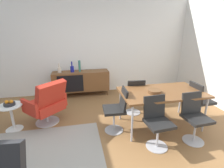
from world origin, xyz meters
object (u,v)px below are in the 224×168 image
at_px(wooden_bowl_on_table, 154,91).
at_px(dining_chair_back_left, 134,95).
at_px(vase_cobalt, 59,70).
at_px(dining_chair_near_window, 117,108).
at_px(dining_chair_front_left, 157,120).
at_px(fruit_bowl, 9,103).
at_px(vase_ceramic_small, 72,69).
at_px(dining_chair_far_end, 199,100).
at_px(lounge_chair_red, 47,103).
at_px(dining_chair_front_right, 195,116).
at_px(dining_table, 162,93).
at_px(side_table_round, 12,115).
at_px(vase_sculptural_dark, 80,66).
at_px(sideboard, 81,81).

relative_size(wooden_bowl_on_table, dining_chair_back_left, 0.30).
height_order(vase_cobalt, dining_chair_near_window, vase_cobalt).
distance_m(wooden_bowl_on_table, dining_chair_front_left, 0.63).
height_order(dining_chair_back_left, fruit_bowl, dining_chair_back_left).
bearing_deg(wooden_bowl_on_table, vase_ceramic_small, 127.00).
bearing_deg(dining_chair_far_end, fruit_bowl, 173.02).
height_order(lounge_chair_red, fruit_bowl, lounge_chair_red).
height_order(vase_cobalt, dining_chair_front_right, vase_cobalt).
bearing_deg(lounge_chair_red, wooden_bowl_on_table, -16.03).
relative_size(dining_chair_back_left, lounge_chair_red, 0.90).
height_order(wooden_bowl_on_table, dining_chair_front_right, dining_chair_front_right).
bearing_deg(dining_chair_near_window, wooden_bowl_on_table, -2.96).
bearing_deg(vase_ceramic_small, dining_chair_front_right, -51.16).
xyz_separation_m(dining_table, wooden_bowl_on_table, (-0.18, -0.04, 0.07)).
relative_size(dining_chair_back_left, side_table_round, 1.65).
xyz_separation_m(dining_chair_back_left, lounge_chair_red, (-1.87, -0.01, -0.00)).
xyz_separation_m(dining_table, dining_chair_near_window, (-0.89, -0.00, -0.23)).
relative_size(vase_sculptural_dark, dining_chair_back_left, 0.38).
height_order(vase_ceramic_small, dining_chair_near_window, vase_ceramic_small).
height_order(vase_ceramic_small, wooden_bowl_on_table, vase_ceramic_small).
height_order(vase_sculptural_dark, dining_chair_front_left, vase_sculptural_dark).
relative_size(dining_chair_far_end, fruit_bowl, 4.28).
xyz_separation_m(dining_chair_back_left, dining_chair_near_window, (-0.53, -0.56, 0.00)).
xyz_separation_m(vase_ceramic_small, dining_chair_far_end, (2.60, -2.00, -0.35)).
xyz_separation_m(sideboard, dining_chair_far_end, (2.37, -2.00, 0.03)).
distance_m(sideboard, fruit_bowl, 2.07).
bearing_deg(dining_chair_front_left, sideboard, 113.83).
bearing_deg(wooden_bowl_on_table, dining_chair_far_end, 2.06).
distance_m(side_table_round, fruit_bowl, 0.23).
distance_m(dining_table, dining_chair_far_end, 0.92).
height_order(sideboard, dining_chair_far_end, dining_chair_far_end).
distance_m(dining_chair_back_left, dining_chair_near_window, 0.78).
height_order(wooden_bowl_on_table, dining_chair_front_left, dining_chair_front_left).
height_order(vase_ceramic_small, dining_chair_back_left, vase_ceramic_small).
distance_m(sideboard, side_table_round, 2.07).
relative_size(vase_cobalt, wooden_bowl_on_table, 1.03).
distance_m(dining_table, dining_chair_near_window, 0.92).
bearing_deg(side_table_round, vase_sculptural_dark, 48.31).
relative_size(sideboard, side_table_round, 3.08).
distance_m(dining_chair_far_end, lounge_chair_red, 3.16).
distance_m(vase_ceramic_small, lounge_chair_red, 1.58).
xyz_separation_m(dining_chair_far_end, dining_chair_back_left, (-1.24, 0.56, 0.00)).
distance_m(vase_ceramic_small, dining_table, 2.63).
height_order(vase_cobalt, side_table_round, vase_cobalt).
relative_size(dining_chair_back_left, dining_chair_front_left, 1.00).
xyz_separation_m(wooden_bowl_on_table, lounge_chair_red, (-2.04, 0.59, -0.30)).
distance_m(dining_chair_front_left, dining_chair_front_right, 0.70).
distance_m(dining_table, lounge_chair_red, 2.30).
bearing_deg(dining_chair_near_window, dining_chair_front_right, -24.20).
relative_size(vase_ceramic_small, dining_chair_back_left, 0.35).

